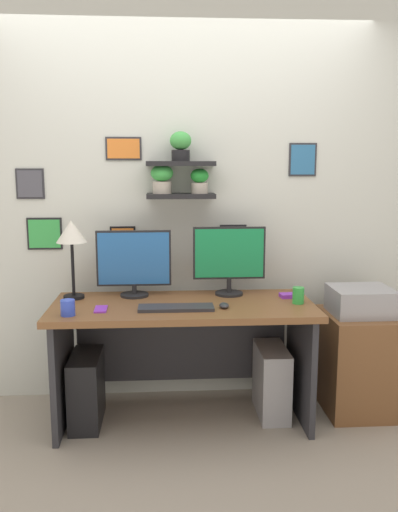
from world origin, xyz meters
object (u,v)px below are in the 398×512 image
at_px(printer, 361,301).
at_px(computer_tower_left, 87,389).
at_px(desk, 183,334).
at_px(monitor_right, 229,258).
at_px(computer_mouse, 224,305).
at_px(cell_phone, 101,309).
at_px(coffee_mug, 68,308).
at_px(pen_cup, 298,295).
at_px(scissors_tray, 290,295).
at_px(keyboard, 176,308).
at_px(monitor_left, 134,262).
at_px(computer_tower_right, 271,381).
at_px(desk_lamp, 72,236).
at_px(drawer_cabinet, 358,362).

xyz_separation_m(printer, computer_tower_left, (-1.73, -0.08, -0.51)).
xyz_separation_m(desk, monitor_right, (0.31, 0.16, 0.45)).
bearing_deg(computer_mouse, cell_phone, 179.93).
distance_m(desk, monitor_right, 0.57).
xyz_separation_m(coffee_mug, computer_tower_left, (0.05, 0.21, -0.58)).
relative_size(cell_phone, coffee_mug, 1.56).
xyz_separation_m(pen_cup, computer_tower_left, (-1.30, 0.03, -0.58)).
bearing_deg(scissors_tray, keyboard, -161.65).
distance_m(computer_mouse, coffee_mug, 0.90).
bearing_deg(pen_cup, scissors_tray, 96.30).
distance_m(monitor_left, computer_tower_right, 1.16).
height_order(monitor_left, cell_phone, monitor_left).
xyz_separation_m(computer_mouse, scissors_tray, (0.44, 0.23, -0.00)).
xyz_separation_m(scissors_tray, computer_tower_right, (-0.12, -0.07, -0.54)).
xyz_separation_m(desk, pen_cup, (0.70, -0.09, 0.26)).
bearing_deg(computer_tower_right, computer_mouse, -154.72).
bearing_deg(scissors_tray, desk, -175.08).
bearing_deg(keyboard, computer_tower_left, 167.63).
height_order(desk_lamp, computer_tower_right, desk_lamp).
bearing_deg(scissors_tray, drawer_cabinet, -4.77).
bearing_deg(scissors_tray, coffee_mug, -166.14).
relative_size(monitor_right, computer_tower_right, 1.05).
distance_m(monitor_left, monitor_right, 0.61).
bearing_deg(monitor_right, printer, -9.72).
bearing_deg(coffee_mug, cell_phone, 31.74).
distance_m(keyboard, scissors_tray, 0.77).
distance_m(computer_tower_left, computer_tower_right, 1.16).
xyz_separation_m(monitor_right, coffee_mug, (-0.96, -0.43, -0.20)).
bearing_deg(computer_tower_left, scissors_tray, 5.37).
xyz_separation_m(pen_cup, printer, (0.44, 0.11, -0.07)).
xyz_separation_m(keyboard, coffee_mug, (-0.61, -0.09, 0.04)).
height_order(desk, printer, printer).
bearing_deg(computer_tower_left, coffee_mug, -104.41).
distance_m(desk_lamp, computer_tower_right, 1.56).
height_order(computer_mouse, desk_lamp, desk_lamp).
height_order(keyboard, coffee_mug, coffee_mug).
height_order(monitor_left, drawer_cabinet, monitor_left).
distance_m(monitor_left, pen_cup, 1.05).
height_order(monitor_left, computer_mouse, monitor_left).
distance_m(coffee_mug, scissors_tray, 1.37).
distance_m(monitor_left, computer_tower_left, 0.84).
height_order(monitor_right, drawer_cabinet, monitor_right).
bearing_deg(pen_cup, desk_lamp, 171.13).
xyz_separation_m(keyboard, printer, (1.18, 0.20, -0.03)).
bearing_deg(keyboard, scissors_tray, 18.35).
bearing_deg(computer_mouse, drawer_cabinet, 11.79).
relative_size(computer_mouse, coffee_mug, 1.00).
xyz_separation_m(computer_mouse, cell_phone, (-0.72, 0.00, -0.01)).
bearing_deg(drawer_cabinet, desk_lamp, 176.81).
bearing_deg(drawer_cabinet, desk, -178.95).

